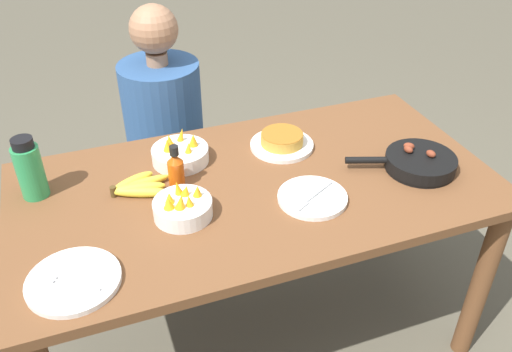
% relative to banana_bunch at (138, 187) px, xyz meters
% --- Properties ---
extents(ground_plane, '(14.00, 14.00, 0.00)m').
position_rel_banana_bunch_xyz_m(ground_plane, '(0.37, -0.09, -0.76)').
color(ground_plane, '#565142').
extents(dining_table, '(1.58, 0.83, 0.74)m').
position_rel_banana_bunch_xyz_m(dining_table, '(0.37, -0.09, -0.12)').
color(dining_table, brown).
rests_on(dining_table, ground_plane).
extents(banana_bunch, '(0.20, 0.16, 0.04)m').
position_rel_banana_bunch_xyz_m(banana_bunch, '(0.00, 0.00, 0.00)').
color(banana_bunch, yellow).
rests_on(banana_bunch, dining_table).
extents(skillet, '(0.36, 0.24, 0.08)m').
position_rel_banana_bunch_xyz_m(skillet, '(0.92, -0.20, 0.01)').
color(skillet, black).
rests_on(skillet, dining_table).
extents(frittata_plate_center, '(0.23, 0.23, 0.06)m').
position_rel_banana_bunch_xyz_m(frittata_plate_center, '(0.54, 0.09, 0.01)').
color(frittata_plate_center, white).
rests_on(frittata_plate_center, dining_table).
extents(empty_plate_near_front, '(0.22, 0.22, 0.02)m').
position_rel_banana_bunch_xyz_m(empty_plate_near_front, '(0.51, -0.23, -0.01)').
color(empty_plate_near_front, white).
rests_on(empty_plate_near_front, dining_table).
extents(empty_plate_far_left, '(0.25, 0.25, 0.02)m').
position_rel_banana_bunch_xyz_m(empty_plate_far_left, '(-0.23, -0.35, -0.01)').
color(empty_plate_far_left, white).
rests_on(empty_plate_far_left, dining_table).
extents(fruit_bowl_mango, '(0.20, 0.20, 0.10)m').
position_rel_banana_bunch_xyz_m(fruit_bowl_mango, '(0.17, 0.13, 0.01)').
color(fruit_bowl_mango, white).
rests_on(fruit_bowl_mango, dining_table).
extents(fruit_bowl_citrus, '(0.18, 0.18, 0.10)m').
position_rel_banana_bunch_xyz_m(fruit_bowl_citrus, '(0.11, -0.17, 0.02)').
color(fruit_bowl_citrus, white).
rests_on(fruit_bowl_citrus, dining_table).
extents(water_bottle, '(0.08, 0.08, 0.21)m').
position_rel_banana_bunch_xyz_m(water_bottle, '(-0.31, 0.09, 0.08)').
color(water_bottle, '#2D9351').
rests_on(water_bottle, dining_table).
extents(hot_sauce_bottle, '(0.05, 0.05, 0.15)m').
position_rel_banana_bunch_xyz_m(hot_sauce_bottle, '(0.13, -0.02, 0.05)').
color(hot_sauce_bottle, '#C64C0F').
rests_on(hot_sauce_bottle, dining_table).
extents(person_figure, '(0.37, 0.37, 1.15)m').
position_rel_banana_bunch_xyz_m(person_figure, '(0.20, 0.60, -0.29)').
color(person_figure, black).
rests_on(person_figure, ground_plane).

